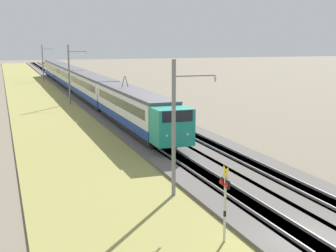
{
  "coord_description": "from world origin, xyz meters",
  "views": [
    {
      "loc": [
        -15.4,
        11.57,
        8.5
      ],
      "look_at": [
        16.94,
        0.0,
        2.21
      ],
      "focal_mm": 50.0,
      "sensor_mm": 36.0,
      "label": 1
    }
  ],
  "objects_px": {
    "passenger_train": "(79,80)",
    "crossing_signal_near": "(225,197)",
    "catenary_mast_mid": "(70,74)",
    "catenary_mast_far": "(43,62)",
    "catenary_mast_near": "(175,127)"
  },
  "relations": [
    {
      "from": "passenger_train",
      "to": "crossing_signal_near",
      "type": "height_order",
      "value": "passenger_train"
    },
    {
      "from": "catenary_mast_near",
      "to": "passenger_train",
      "type": "bearing_deg",
      "value": -3.28
    },
    {
      "from": "catenary_mast_near",
      "to": "catenary_mast_mid",
      "type": "height_order",
      "value": "catenary_mast_mid"
    },
    {
      "from": "passenger_train",
      "to": "catenary_mast_mid",
      "type": "bearing_deg",
      "value": -14.66
    },
    {
      "from": "passenger_train",
      "to": "crossing_signal_near",
      "type": "xyz_separation_m",
      "value": [
        -57.4,
        3.09,
        -0.27
      ]
    },
    {
      "from": "crossing_signal_near",
      "to": "catenary_mast_far",
      "type": "height_order",
      "value": "catenary_mast_far"
    },
    {
      "from": "crossing_signal_near",
      "to": "catenary_mast_far",
      "type": "distance_m",
      "value": 86.06
    },
    {
      "from": "catenary_mast_mid",
      "to": "crossing_signal_near",
      "type": "bearing_deg",
      "value": 179.8
    },
    {
      "from": "passenger_train",
      "to": "crossing_signal_near",
      "type": "distance_m",
      "value": 57.49
    },
    {
      "from": "crossing_signal_near",
      "to": "catenary_mast_far",
      "type": "relative_size",
      "value": 0.45
    },
    {
      "from": "crossing_signal_near",
      "to": "catenary_mast_far",
      "type": "bearing_deg",
      "value": -90.11
    },
    {
      "from": "crossing_signal_near",
      "to": "catenary_mast_mid",
      "type": "relative_size",
      "value": 0.43
    },
    {
      "from": "passenger_train",
      "to": "catenary_mast_far",
      "type": "distance_m",
      "value": 28.83
    },
    {
      "from": "crossing_signal_near",
      "to": "catenary_mast_near",
      "type": "height_order",
      "value": "catenary_mast_near"
    },
    {
      "from": "crossing_signal_near",
      "to": "catenary_mast_mid",
      "type": "xyz_separation_m",
      "value": [
        46.21,
        -0.16,
        2.04
      ]
    }
  ]
}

